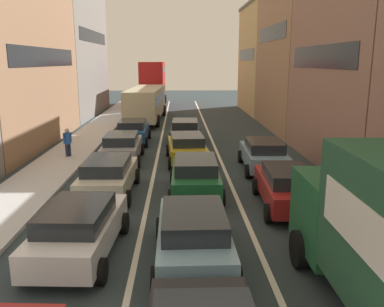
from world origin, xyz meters
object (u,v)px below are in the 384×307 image
at_px(sedan_centre_lane_second, 193,234).
at_px(hatchback_centre_lane_third, 195,175).
at_px(bus_far_queue_secondary, 153,82).
at_px(sedan_left_lane_third, 108,175).
at_px(pedestrian_near_kerb, 68,142).
at_px(bus_mid_queue_primary, 146,101).
at_px(sedan_centre_lane_fifth, 185,130).
at_px(sedan_left_lane_fourth, 122,147).
at_px(sedan_right_lane_behind_truck, 288,186).
at_px(coupe_centre_lane_fourth, 187,147).
at_px(wagon_left_lane_second, 79,228).
at_px(sedan_left_lane_fifth, 133,131).
at_px(wagon_right_lane_far, 263,154).

relative_size(sedan_centre_lane_second, hatchback_centre_lane_third, 1.00).
bearing_deg(bus_far_queue_secondary, sedan_left_lane_third, 179.75).
relative_size(hatchback_centre_lane_third, pedestrian_near_kerb, 2.60).
bearing_deg(bus_mid_queue_primary, sedan_centre_lane_fifth, -159.18).
distance_m(sedan_left_lane_fourth, sedan_right_lane_behind_truck, 9.92).
distance_m(sedan_centre_lane_second, coupe_centre_lane_fourth, 10.82).
distance_m(sedan_right_lane_behind_truck, bus_far_queue_secondary, 34.85).
xyz_separation_m(sedan_centre_lane_second, sedan_left_lane_fourth, (-3.33, 11.13, 0.00)).
bearing_deg(wagon_left_lane_second, sedan_centre_lane_fifth, -7.93).
bearing_deg(bus_mid_queue_primary, hatchback_centre_lane_third, -167.97).
distance_m(sedan_right_lane_behind_truck, pedestrian_near_kerb, 12.61).
height_order(sedan_centre_lane_fifth, pedestrian_near_kerb, pedestrian_near_kerb).
bearing_deg(sedan_left_lane_fifth, wagon_right_lane_far, -134.90).
xyz_separation_m(sedan_centre_lane_second, bus_far_queue_secondary, (-3.23, 38.09, 2.03)).
bearing_deg(bus_far_queue_secondary, sedan_left_lane_fifth, 179.42).
relative_size(hatchback_centre_lane_third, sedan_left_lane_third, 1.00).
bearing_deg(coupe_centre_lane_fourth, sedan_right_lane_behind_truck, -156.56).
relative_size(sedan_right_lane_behind_truck, bus_mid_queue_primary, 0.41).
relative_size(hatchback_centre_lane_third, sedan_right_lane_behind_truck, 0.99).
bearing_deg(hatchback_centre_lane_third, bus_far_queue_secondary, 6.82).
height_order(sedan_right_lane_behind_truck, bus_far_queue_secondary, bus_far_queue_secondary).
distance_m(bus_mid_queue_primary, pedestrian_near_kerb, 14.18).
relative_size(sedan_centre_lane_second, bus_far_queue_secondary, 0.41).
height_order(hatchback_centre_lane_third, pedestrian_near_kerb, pedestrian_near_kerb).
bearing_deg(wagon_left_lane_second, sedan_left_lane_fourth, 4.81).
bearing_deg(bus_mid_queue_primary, bus_far_queue_secondary, 2.74).
height_order(sedan_left_lane_fourth, bus_far_queue_secondary, bus_far_queue_secondary).
bearing_deg(wagon_right_lane_far, bus_mid_queue_primary, 24.58).
height_order(sedan_left_lane_fourth, sedan_right_lane_behind_truck, same).
bearing_deg(sedan_left_lane_third, sedan_centre_lane_fifth, -16.10).
relative_size(hatchback_centre_lane_third, bus_far_queue_secondary, 0.41).
height_order(coupe_centre_lane_fourth, sedan_right_lane_behind_truck, same).
height_order(hatchback_centre_lane_third, sedan_centre_lane_fifth, same).
distance_m(bus_far_queue_secondary, pedestrian_near_kerb, 26.51).
distance_m(sedan_left_lane_third, sedan_left_lane_fifth, 10.42).
relative_size(coupe_centre_lane_fourth, sedan_left_lane_fourth, 1.02).
relative_size(sedan_left_lane_third, coupe_centre_lane_fourth, 0.98).
xyz_separation_m(wagon_right_lane_far, pedestrian_near_kerb, (-10.04, 2.69, 0.15)).
distance_m(sedan_centre_lane_second, wagon_left_lane_second, 3.10).
bearing_deg(sedan_right_lane_behind_truck, pedestrian_near_kerb, 54.17).
xyz_separation_m(coupe_centre_lane_fourth, sedan_centre_lane_fifth, (-0.01, 5.24, 0.00)).
bearing_deg(sedan_left_lane_fifth, sedan_left_lane_third, -179.34).
bearing_deg(bus_mid_queue_primary, sedan_left_lane_fifth, -178.59).
xyz_separation_m(sedan_left_lane_fourth, sedan_left_lane_fifth, (0.04, 4.93, 0.00)).
xyz_separation_m(sedan_left_lane_third, bus_far_queue_secondary, (-0.10, 32.44, 2.03)).
height_order(sedan_right_lane_behind_truck, pedestrian_near_kerb, pedestrian_near_kerb).
bearing_deg(sedan_centre_lane_fifth, bus_mid_queue_primary, 20.03).
relative_size(sedan_left_lane_third, sedan_left_lane_fifth, 1.01).
relative_size(wagon_right_lane_far, bus_mid_queue_primary, 0.41).
bearing_deg(pedestrian_near_kerb, sedan_centre_lane_fifth, -110.25).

